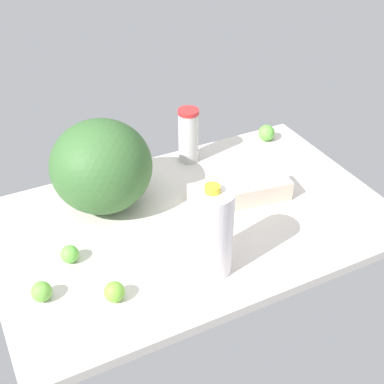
{
  "coord_description": "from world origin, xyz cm",
  "views": [
    {
      "loc": [
        -57.89,
        -114.5,
        104.45
      ],
      "look_at": [
        0.0,
        0.0,
        13.0
      ],
      "focal_mm": 50.0,
      "sensor_mm": 36.0,
      "label": 1
    }
  ],
  "objects_px": {
    "milk_jug": "(211,231)",
    "lime_loose": "(267,133)",
    "watermelon": "(101,166)",
    "egg_carton": "(240,192)",
    "lime_far_back": "(70,254)",
    "tumbler_cup": "(188,135)",
    "lime_near_front": "(42,292)",
    "lime_beside_bowl": "(114,292)"
  },
  "relations": [
    {
      "from": "watermelon",
      "to": "egg_carton",
      "type": "relative_size",
      "value": 0.96
    },
    {
      "from": "watermelon",
      "to": "egg_carton",
      "type": "bearing_deg",
      "value": -24.08
    },
    {
      "from": "watermelon",
      "to": "milk_jug",
      "type": "height_order",
      "value": "watermelon"
    },
    {
      "from": "milk_jug",
      "to": "lime_near_front",
      "type": "relative_size",
      "value": 5.1
    },
    {
      "from": "watermelon",
      "to": "lime_beside_bowl",
      "type": "bearing_deg",
      "value": -105.95
    },
    {
      "from": "lime_beside_bowl",
      "to": "lime_near_front",
      "type": "relative_size",
      "value": 1.02
    },
    {
      "from": "egg_carton",
      "to": "lime_near_front",
      "type": "height_order",
      "value": "egg_carton"
    },
    {
      "from": "watermelon",
      "to": "lime_far_back",
      "type": "bearing_deg",
      "value": -130.06
    },
    {
      "from": "tumbler_cup",
      "to": "lime_near_front",
      "type": "relative_size",
      "value": 3.71
    },
    {
      "from": "watermelon",
      "to": "lime_far_back",
      "type": "distance_m",
      "value": 0.29
    },
    {
      "from": "milk_jug",
      "to": "lime_loose",
      "type": "bearing_deg",
      "value": 44.85
    },
    {
      "from": "lime_far_back",
      "to": "lime_beside_bowl",
      "type": "bearing_deg",
      "value": -72.41
    },
    {
      "from": "lime_loose",
      "to": "tumbler_cup",
      "type": "bearing_deg",
      "value": 178.91
    },
    {
      "from": "egg_carton",
      "to": "lime_far_back",
      "type": "height_order",
      "value": "egg_carton"
    },
    {
      "from": "lime_loose",
      "to": "egg_carton",
      "type": "bearing_deg",
      "value": -135.22
    },
    {
      "from": "tumbler_cup",
      "to": "lime_far_back",
      "type": "distance_m",
      "value": 0.62
    },
    {
      "from": "lime_far_back",
      "to": "watermelon",
      "type": "bearing_deg",
      "value": 49.94
    },
    {
      "from": "watermelon",
      "to": "lime_loose",
      "type": "xyz_separation_m",
      "value": [
        0.68,
        0.11,
        -0.11
      ]
    },
    {
      "from": "watermelon",
      "to": "lime_loose",
      "type": "height_order",
      "value": "watermelon"
    },
    {
      "from": "lime_loose",
      "to": "lime_far_back",
      "type": "distance_m",
      "value": 0.91
    },
    {
      "from": "milk_jug",
      "to": "lime_loose",
      "type": "height_order",
      "value": "milk_jug"
    },
    {
      "from": "tumbler_cup",
      "to": "lime_far_back",
      "type": "height_order",
      "value": "tumbler_cup"
    },
    {
      "from": "watermelon",
      "to": "egg_carton",
      "type": "height_order",
      "value": "watermelon"
    },
    {
      "from": "milk_jug",
      "to": "lime_beside_bowl",
      "type": "xyz_separation_m",
      "value": [
        -0.27,
        0.01,
        -0.1
      ]
    },
    {
      "from": "lime_near_front",
      "to": "lime_far_back",
      "type": "xyz_separation_m",
      "value": [
        0.1,
        0.11,
        -0.0
      ]
    },
    {
      "from": "watermelon",
      "to": "egg_carton",
      "type": "xyz_separation_m",
      "value": [
        0.39,
        -0.17,
        -0.11
      ]
    },
    {
      "from": "watermelon",
      "to": "milk_jug",
      "type": "bearing_deg",
      "value": -68.52
    },
    {
      "from": "milk_jug",
      "to": "lime_beside_bowl",
      "type": "height_order",
      "value": "milk_jug"
    },
    {
      "from": "tumbler_cup",
      "to": "lime_beside_bowl",
      "type": "xyz_separation_m",
      "value": [
        -0.47,
        -0.52,
        -0.07
      ]
    },
    {
      "from": "lime_beside_bowl",
      "to": "watermelon",
      "type": "bearing_deg",
      "value": 74.05
    },
    {
      "from": "milk_jug",
      "to": "egg_carton",
      "type": "bearing_deg",
      "value": 44.94
    },
    {
      "from": "milk_jug",
      "to": "watermelon",
      "type": "bearing_deg",
      "value": 111.48
    },
    {
      "from": "lime_far_back",
      "to": "egg_carton",
      "type": "bearing_deg",
      "value": 3.35
    },
    {
      "from": "watermelon",
      "to": "lime_near_front",
      "type": "height_order",
      "value": "watermelon"
    },
    {
      "from": "lime_loose",
      "to": "lime_near_front",
      "type": "bearing_deg",
      "value": -155.98
    },
    {
      "from": "lime_near_front",
      "to": "milk_jug",
      "type": "bearing_deg",
      "value": -11.73
    },
    {
      "from": "watermelon",
      "to": "tumbler_cup",
      "type": "xyz_separation_m",
      "value": [
        0.35,
        0.12,
        -0.04
      ]
    },
    {
      "from": "tumbler_cup",
      "to": "lime_loose",
      "type": "bearing_deg",
      "value": -1.09
    },
    {
      "from": "tumbler_cup",
      "to": "lime_far_back",
      "type": "bearing_deg",
      "value": -148.28
    },
    {
      "from": "tumbler_cup",
      "to": "lime_beside_bowl",
      "type": "height_order",
      "value": "tumbler_cup"
    },
    {
      "from": "egg_carton",
      "to": "lime_beside_bowl",
      "type": "height_order",
      "value": "egg_carton"
    },
    {
      "from": "lime_far_back",
      "to": "milk_jug",
      "type": "bearing_deg",
      "value": -30.59
    }
  ]
}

